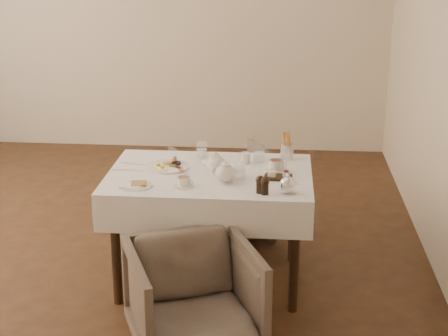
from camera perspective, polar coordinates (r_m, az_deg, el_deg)
table at (r=4.35m, az=-1.19°, el=-1.87°), size 1.28×0.88×0.75m
armchair_near at (r=3.78m, az=-2.54°, el=-10.85°), size 0.87×0.88×0.62m
armchair_far at (r=5.18m, az=0.09°, el=-2.07°), size 0.92×0.93×0.65m
breakfast_plate at (r=4.43m, az=-4.67°, el=0.18°), size 0.28×0.28×0.03m
side_plate at (r=4.11m, az=-7.36°, el=-1.45°), size 0.19×0.18×0.02m
teapot_centre at (r=4.33m, az=-0.74°, el=0.56°), size 0.19×0.17×0.13m
teapot_front at (r=4.13m, az=0.10°, el=-0.30°), size 0.18×0.14×0.14m
creamer at (r=4.49m, az=1.77°, el=0.86°), size 0.07×0.07×0.07m
teacup_near at (r=4.08m, az=-3.36°, el=-1.19°), size 0.12×0.12×0.06m
teacup_far at (r=4.36m, az=4.36°, el=0.18°), size 0.14×0.14×0.07m
glass_left at (r=4.60m, az=-1.85°, el=1.51°), size 0.09×0.09×0.10m
glass_mid at (r=4.20m, az=1.31°, el=-0.21°), size 0.09×0.09×0.10m
glass_right at (r=4.53m, az=2.93°, el=1.23°), size 0.08×0.08×0.10m
condiment_board at (r=4.22m, az=4.50°, el=-0.69°), size 0.18×0.13×0.04m
pepper_mill_left at (r=3.97m, az=3.00°, el=-1.35°), size 0.05×0.05×0.11m
pepper_mill_right at (r=3.95m, az=3.41°, el=-1.46°), size 0.05×0.05×0.11m
silver_pot at (r=3.98m, az=5.30°, el=-1.28°), size 0.14×0.12×0.12m
fries_cup at (r=4.57m, az=5.26°, el=1.74°), size 0.09×0.09×0.19m
cutlery_fork at (r=4.51m, az=-7.55°, el=0.34°), size 0.18×0.06×0.00m
cutlery_knife at (r=4.40m, az=-8.01°, el=-0.17°), size 0.20×0.02×0.00m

